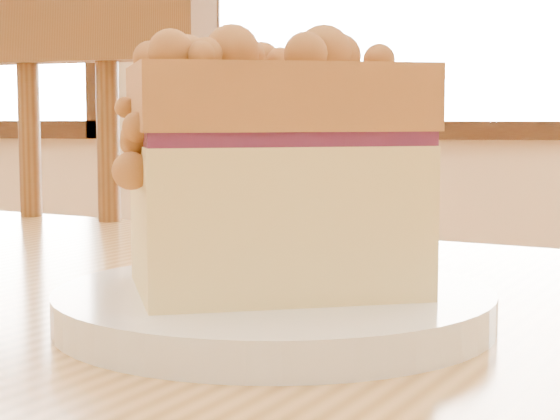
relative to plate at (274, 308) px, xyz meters
name	(u,v)px	position (x,y,z in m)	size (l,w,h in m)	color
plate	(274,308)	(0.00, 0.00, 0.00)	(0.21, 0.21, 0.02)	white
cake_slice	(273,165)	(0.00, 0.00, 0.07)	(0.16, 0.13, 0.12)	#DEC07D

